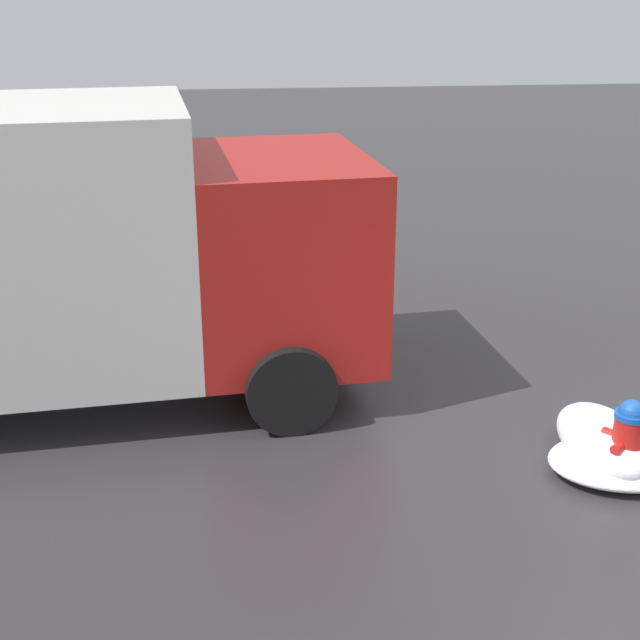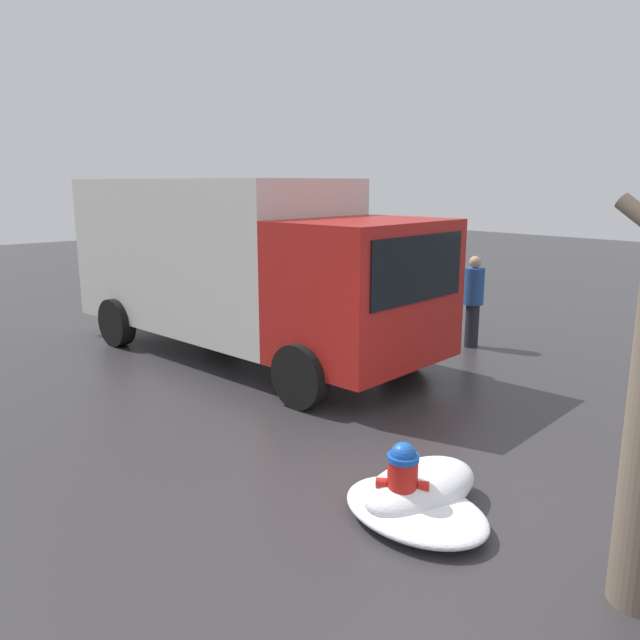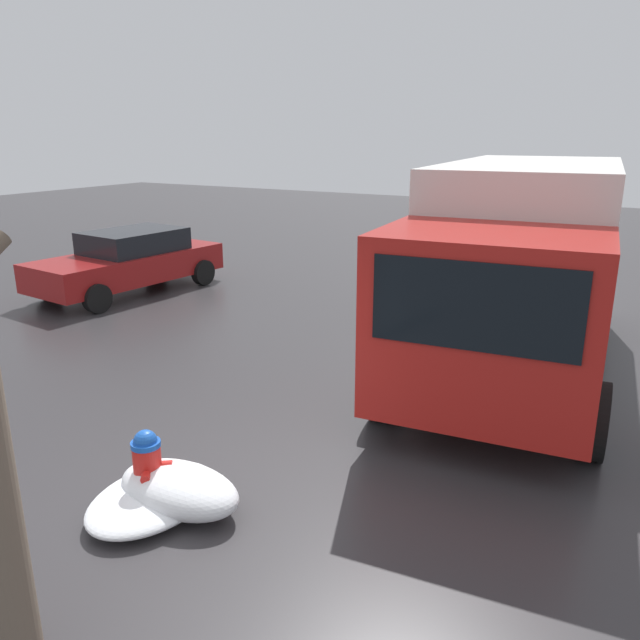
% 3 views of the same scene
% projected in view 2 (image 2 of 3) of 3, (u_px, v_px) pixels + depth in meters
% --- Properties ---
extents(ground_plane, '(60.00, 60.00, 0.00)m').
position_uv_depth(ground_plane, '(401.00, 523.00, 5.66)').
color(ground_plane, '#333033').
extents(fire_hydrant, '(0.43, 0.40, 0.78)m').
position_uv_depth(fire_hydrant, '(402.00, 482.00, 5.58)').
color(fire_hydrant, red).
rests_on(fire_hydrant, ground_plane).
extents(delivery_truck, '(7.42, 3.26, 3.08)m').
position_uv_depth(delivery_truck, '(238.00, 261.00, 10.91)').
color(delivery_truck, red).
rests_on(delivery_truck, ground_plane).
extents(pedestrian, '(0.37, 0.37, 1.71)m').
position_uv_depth(pedestrian, '(473.00, 298.00, 11.53)').
color(pedestrian, '#23232D').
rests_on(pedestrian, ground_plane).
extents(snow_pile_by_hydrant, '(1.43, 1.03, 0.23)m').
position_uv_depth(snow_pile_by_hydrant, '(415.00, 510.00, 5.65)').
color(snow_pile_by_hydrant, white).
rests_on(snow_pile_by_hydrant, ground_plane).
extents(snow_pile_curbside, '(0.76, 1.34, 0.42)m').
position_uv_depth(snow_pile_curbside, '(421.00, 487.00, 5.87)').
color(snow_pile_curbside, white).
rests_on(snow_pile_curbside, ground_plane).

